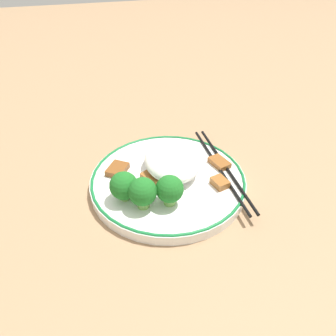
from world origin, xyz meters
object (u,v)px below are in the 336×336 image
at_px(chopsticks, 222,166).
at_px(broccoli_back_center, 143,192).
at_px(broccoli_back_left, 124,186).
at_px(plate, 168,181).
at_px(broccoli_back_right, 170,190).

bearing_deg(chopsticks, broccoli_back_center, -67.95).
relative_size(broccoli_back_left, chopsticks, 0.20).
relative_size(plate, chopsticks, 1.09).
distance_m(plate, broccoli_back_right, 0.07).
bearing_deg(plate, broccoli_back_center, -43.11).
relative_size(broccoli_back_left, broccoli_back_right, 0.99).
distance_m(broccoli_back_left, broccoli_back_right, 0.07).
relative_size(plate, broccoli_back_left, 5.31).
relative_size(broccoli_back_center, broccoli_back_right, 1.02).
xyz_separation_m(broccoli_back_left, broccoli_back_right, (0.03, 0.06, 0.00)).
xyz_separation_m(plate, broccoli_back_center, (0.06, -0.05, 0.03)).
distance_m(broccoli_back_right, chopsticks, 0.13).
distance_m(broccoli_back_left, chopsticks, 0.18).
bearing_deg(broccoli_back_right, chopsticks, 120.19).
bearing_deg(broccoli_back_right, plate, 167.85).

